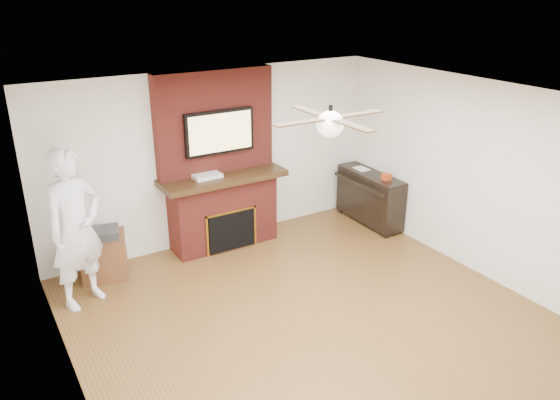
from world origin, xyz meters
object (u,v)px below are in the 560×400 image
fireplace (220,179)px  person (76,229)px  side_table (104,254)px  piano (370,197)px

fireplace → person: fireplace is taller
fireplace → side_table: bearing=-177.8°
fireplace → piano: 2.43m
person → side_table: bearing=30.1°
fireplace → side_table: fireplace is taller
side_table → piano: piano is taller
fireplace → person: (-2.10, -0.60, -0.04)m
person → piano: bearing=-24.0°
side_table → piano: 4.06m
piano → side_table: bearing=174.4°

